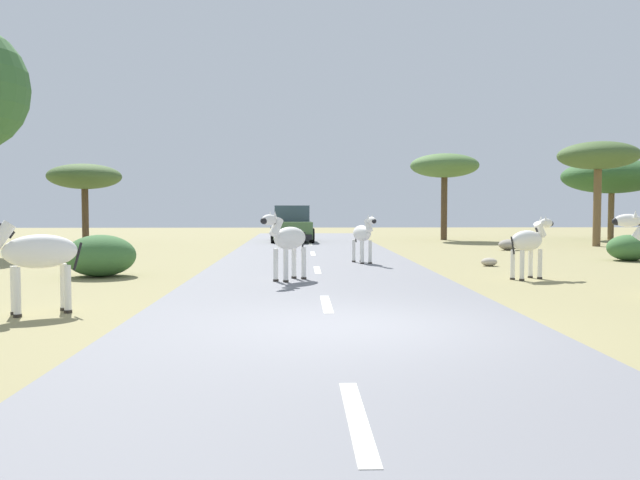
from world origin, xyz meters
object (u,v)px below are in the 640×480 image
(bush_0, at_px, (100,256))
(bush_3, at_px, (629,248))
(zebra_1, at_px, (529,241))
(rock_0, at_px, (509,245))
(car_0, at_px, (291,225))
(tree_2, at_px, (598,157))
(tree_0, at_px, (612,177))
(rock_1, at_px, (489,262))
(tree_1, at_px, (85,177))
(zebra_0, at_px, (363,234))
(tree_4, at_px, (444,167))
(zebra_4, at_px, (34,253))
(zebra_2, at_px, (288,239))

(bush_0, distance_m, bush_3, 16.04)
(zebra_1, bearing_deg, rock_0, 130.38)
(zebra_1, height_order, rock_0, zebra_1)
(car_0, distance_m, tree_2, 14.18)
(tree_0, height_order, rock_1, tree_0)
(tree_1, relative_size, bush_3, 2.69)
(car_0, distance_m, tree_1, 9.90)
(zebra_1, xyz_separation_m, bush_3, (5.08, 5.13, -0.48))
(rock_0, xyz_separation_m, rock_1, (-2.81, -6.84, -0.10))
(zebra_1, bearing_deg, tree_2, 115.24)
(tree_0, distance_m, rock_1, 18.45)
(tree_0, bearing_deg, zebra_0, -135.45)
(rock_0, bearing_deg, rock_1, -112.32)
(car_0, xyz_separation_m, tree_4, (7.94, 2.18, 2.98))
(zebra_4, relative_size, rock_1, 3.56)
(car_0, height_order, tree_1, tree_1)
(zebra_0, xyz_separation_m, zebra_4, (-6.11, -8.71, 0.07))
(tree_4, bearing_deg, bush_3, -77.15)
(zebra_1, xyz_separation_m, tree_2, (7.51, 12.62, 3.00))
(zebra_2, distance_m, rock_1, 7.10)
(zebra_0, height_order, bush_3, zebra_0)
(tree_0, bearing_deg, tree_4, 178.25)
(zebra_1, height_order, tree_0, tree_0)
(rock_1, bearing_deg, tree_4, 82.34)
(bush_3, xyz_separation_m, rock_1, (-5.03, -1.71, -0.30))
(tree_0, distance_m, tree_4, 8.75)
(tree_1, relative_size, bush_0, 2.16)
(zebra_4, xyz_separation_m, car_0, (3.81, 20.96, -0.14))
(zebra_2, distance_m, tree_0, 25.06)
(rock_1, bearing_deg, zebra_2, -145.19)
(bush_3, bearing_deg, bush_0, -164.65)
(car_0, bearing_deg, rock_1, 112.10)
(tree_1, xyz_separation_m, tree_2, (22.98, -2.62, 0.79))
(zebra_0, height_order, car_0, car_0)
(car_0, bearing_deg, tree_0, -176.32)
(tree_0, bearing_deg, tree_1, -173.81)
(bush_0, bearing_deg, car_0, 73.59)
(zebra_1, height_order, tree_1, tree_1)
(car_0, bearing_deg, zebra_0, 97.77)
(zebra_0, relative_size, zebra_1, 0.99)
(rock_1, bearing_deg, zebra_0, 172.00)
(zebra_4, xyz_separation_m, rock_0, (12.55, 15.04, -0.77))
(car_0, distance_m, rock_0, 10.57)
(tree_1, distance_m, bush_0, 15.45)
(tree_2, bearing_deg, rock_1, -128.99)
(zebra_2, relative_size, rock_0, 1.96)
(zebra_1, relative_size, tree_1, 0.40)
(tree_1, relative_size, rock_1, 8.03)
(zebra_0, relative_size, rock_1, 3.22)
(zebra_1, relative_size, tree_4, 0.33)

